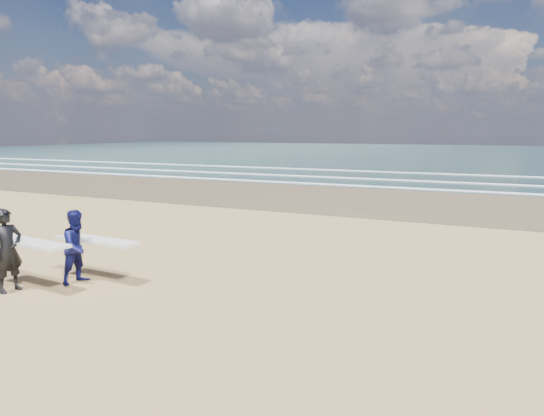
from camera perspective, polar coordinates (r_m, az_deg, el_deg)
The scene contains 2 objects.
surfer_near at distance 11.75m, azimuth -28.41°, elevation -4.30°, with size 2.23×1.03×1.80m.
surfer_far at distance 11.78m, azimuth -21.68°, elevation -4.18°, with size 2.22×1.10×1.67m.
Camera 1 is at (9.83, -6.50, 3.40)m, focal length 32.00 mm.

